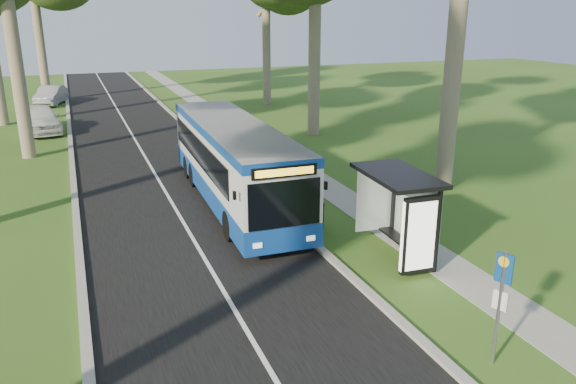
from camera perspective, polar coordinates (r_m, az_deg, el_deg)
name	(u,v)px	position (r m, az deg, el deg)	size (l,w,h in m)	color
ground	(348,276)	(15.98, 6.16, -8.52)	(120.00, 120.00, 0.00)	#36591C
road	(164,189)	(23.95, -12.49, 0.27)	(7.00, 100.00, 0.02)	black
kerb_east	(244,180)	(24.65, -4.46, 1.27)	(0.25, 100.00, 0.12)	#9E9B93
kerb_west	(75,198)	(23.72, -20.85, -0.55)	(0.25, 100.00, 0.12)	#9E9B93
centre_line	(164,189)	(23.95, -12.49, 0.29)	(0.12, 100.00, 0.01)	white
footpath	(307,174)	(25.65, 1.97, 1.85)	(1.50, 100.00, 0.02)	gray
bus	(234,163)	(21.39, -5.50, 2.95)	(2.76, 11.73, 3.09)	white
bus_stop_sign	(501,296)	(12.33, 20.79, -9.81)	(0.19, 0.34, 2.55)	gray
bus_shelter	(409,203)	(16.43, 12.14, -1.05)	(1.84, 3.16, 2.64)	black
litter_bin	(317,216)	(19.16, 2.99, -2.43)	(0.49, 0.49, 0.87)	black
car_white	(40,119)	(37.58, -23.87, 6.80)	(2.01, 5.00, 1.70)	silver
car_silver	(51,95)	(48.98, -22.95, 9.03)	(1.56, 4.49, 1.48)	#A0A3A8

